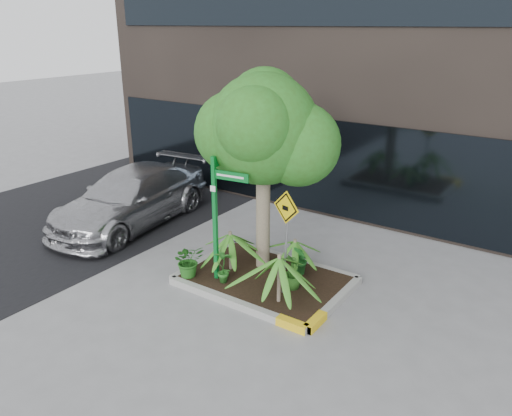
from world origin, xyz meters
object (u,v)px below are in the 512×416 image
Objects in this scene: cattle_sign at (286,225)px; parked_car at (131,198)px; tree at (264,129)px; street_sign_post at (218,208)px.

parked_car is at bearing -176.39° from cattle_sign.
parked_car is at bearing 175.67° from tree.
parked_car is (-4.43, 0.34, -2.40)m from tree.
street_sign_post is (-0.42, -0.96, -1.44)m from tree.
cattle_sign is (5.42, -1.05, 0.83)m from parked_car.
tree reaches higher than street_sign_post.
cattle_sign is (0.98, -0.72, -1.57)m from tree.
parked_car is 1.83× the size of street_sign_post.
street_sign_post reaches higher than cattle_sign.
street_sign_post is at bearing -155.49° from cattle_sign.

